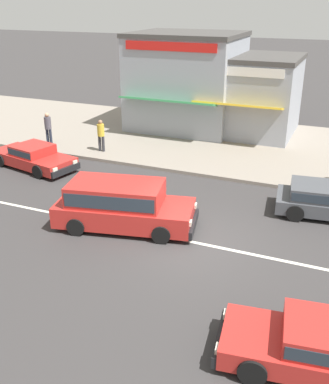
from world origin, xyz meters
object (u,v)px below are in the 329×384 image
Objects in this scene: hatchback_dark_grey_2 at (326,199)px; sedan_red_5 at (33,156)px; shopfront_mid_block at (250,94)px; hatchback_red_1 at (322,345)px; minivan_red_4 at (121,203)px; pedestrian_by_shop at (101,133)px; shopfront_corner_warung at (187,81)px; pedestrian_far_end at (48,126)px.

sedan_red_5 is at bearing -179.63° from hatchback_dark_grey_2.
hatchback_red_1 is at bearing -71.78° from shopfront_mid_block.
hatchback_red_1 is 7.66m from hatchback_dark_grey_2.
minivan_red_4 is 12.91m from shopfront_mid_block.
pedestrian_by_shop is at bearing 125.20° from minivan_red_4.
hatchback_red_1 is 17.77m from shopfront_mid_block.
shopfront_corner_warung reaches higher than hatchback_dark_grey_2.
hatchback_dark_grey_2 is 14.10m from pedestrian_far_end.
shopfront_corner_warung is (5.25, 6.09, 1.68)m from pedestrian_far_end.
sedan_red_5 is at bearing -129.56° from shopfront_mid_block.
hatchback_red_1 is at bearing -30.74° from minivan_red_4.
minivan_red_4 reaches higher than hatchback_dark_grey_2.
hatchback_red_1 is 0.72× the size of shopfront_mid_block.
shopfront_mid_block is at bearing 5.17° from shopfront_corner_warung.
shopfront_mid_block reaches higher than pedestrian_far_end.
hatchback_dark_grey_2 is (-0.56, 7.64, -0.00)m from hatchback_red_1.
hatchback_red_1 is 17.75m from pedestrian_far_end.
sedan_red_5 is at bearing -122.96° from pedestrian_by_shop.
shopfront_corner_warung reaches higher than minivan_red_4.
shopfront_mid_block is (7.64, 9.25, 1.72)m from sedan_red_5.
pedestrian_far_end is at bearing 168.74° from hatchback_dark_grey_2.
shopfront_corner_warung is (-9.13, 16.48, 2.20)m from hatchback_red_1.
shopfront_corner_warung reaches higher than pedestrian_far_end.
pedestrian_by_shop is (1.87, 2.89, 0.53)m from sedan_red_5.
minivan_red_4 is (-6.22, -3.61, 0.26)m from hatchback_dark_grey_2.
hatchback_red_1 is 2.48× the size of pedestrian_far_end.
pedestrian_by_shop is 3.08m from pedestrian_far_end.
hatchback_dark_grey_2 is at bearing -45.89° from shopfront_corner_warung.
minivan_red_4 is 1.10× the size of sedan_red_5.
shopfront_mid_block is at bearing 118.48° from hatchback_dark_grey_2.
hatchback_red_1 is 15.19m from sedan_red_5.
pedestrian_by_shop reaches higher than hatchback_dark_grey_2.
sedan_red_5 is 0.80× the size of shopfront_mid_block.
minivan_red_4 is at bearing -79.31° from shopfront_corner_warung.
pedestrian_far_end is at bearing 144.15° from hatchback_red_1.
pedestrian_far_end reaches higher than sedan_red_5.
minivan_red_4 is at bearing -95.59° from shopfront_mid_block.
pedestrian_far_end reaches higher than hatchback_red_1.
pedestrian_far_end is at bearing 113.07° from sedan_red_5.
shopfront_corner_warung is at bearing 65.64° from sedan_red_5.
sedan_red_5 is at bearing 150.16° from hatchback_red_1.
shopfront_corner_warung is at bearing 70.23° from pedestrian_by_shop.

